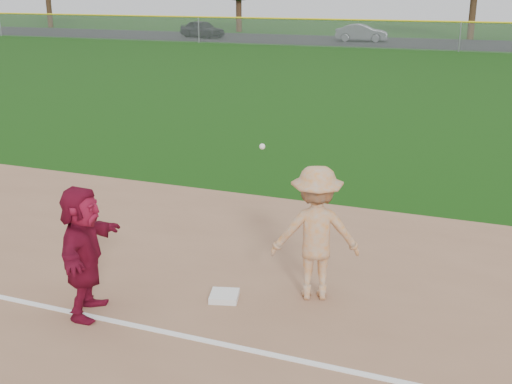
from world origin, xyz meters
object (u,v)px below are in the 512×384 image
(first_base, at_px, (224,296))
(base_runner, at_px, (84,251))
(car_mid, at_px, (362,33))
(car_left, at_px, (202,29))

(first_base, relative_size, base_runner, 0.22)
(car_mid, bearing_deg, car_left, 86.54)
(first_base, distance_m, car_left, 49.72)
(base_runner, relative_size, car_left, 0.43)
(car_left, bearing_deg, car_mid, -66.93)
(base_runner, distance_m, car_mid, 47.00)
(base_runner, xyz_separation_m, car_left, (-20.47, 45.62, -0.19))
(first_base, height_order, base_runner, base_runner)
(base_runner, xyz_separation_m, car_mid, (-6.52, 46.54, -0.24))
(first_base, height_order, car_left, car_left)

